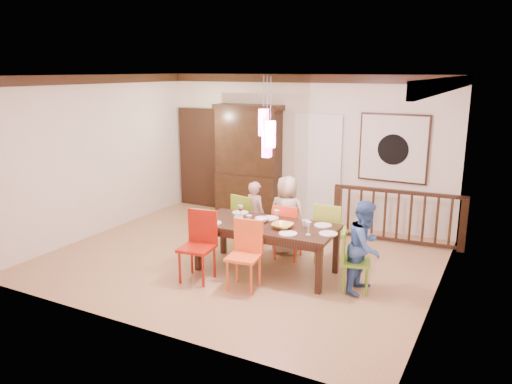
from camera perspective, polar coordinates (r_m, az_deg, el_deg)
The scene contains 37 objects.
floor at distance 8.18m, azimuth -1.75°, elevation -7.61°, with size 6.00×6.00×0.00m, color #AA8552.
ceiling at distance 7.61m, azimuth -1.92°, elevation 13.16°, with size 6.00×6.00×0.00m, color white.
wall_back at distance 9.98m, azimuth 5.28°, elevation 4.91°, with size 6.00×6.00×0.00m, color silver.
wall_left at distance 9.58m, azimuth -17.68°, elevation 3.94°, with size 5.00×5.00×0.00m, color silver.
wall_right at distance 6.84m, azimuth 20.62°, elevation -0.08°, with size 5.00×5.00×0.00m, color silver.
crown_molding at distance 7.61m, azimuth -1.91°, elevation 12.56°, with size 6.00×5.00×0.16m, color black, non-canonical shape.
panel_door at distance 11.13m, azimuth -6.37°, elevation 3.72°, with size 1.04×0.07×2.24m, color black.
white_doorway at distance 9.89m, azimuth 7.02°, elevation 2.43°, with size 0.97×0.05×2.22m, color silver.
painting at distance 9.39m, azimuth 15.43°, elevation 4.83°, with size 1.25×0.06×1.25m.
pendant_cluster at distance 7.15m, azimuth 1.26°, elevation 6.74°, with size 0.27×0.21×1.14m.
dining_table at distance 7.46m, azimuth 1.20°, elevation -4.30°, with size 2.13×1.02×0.75m.
chair_far_left at distance 8.52m, azimuth -0.87°, elevation -2.85°, with size 0.50×0.50×0.95m.
chair_far_mid at distance 8.07m, azimuth 3.72°, elevation -4.01°, with size 0.45×0.45×0.91m.
chair_far_right at distance 7.96m, azimuth 8.55°, elevation -4.08°, with size 0.45×0.45×0.98m.
chair_near_left at distance 7.23m, azimuth -6.80°, elevation -5.73°, with size 0.51×0.51×1.01m.
chair_near_mid at distance 6.94m, azimuth -1.42°, elevation -6.80°, with size 0.49×0.49×0.95m.
chair_end_right at distance 7.02m, azimuth 11.37°, elevation -7.27°, with size 0.48×0.48×0.86m.
china_hutch at distance 10.32m, azimuth -0.88°, elevation 3.60°, with size 1.46×0.46×2.30m.
balustrade at distance 9.08m, azimuth 15.87°, elevation -2.61°, with size 2.27×0.24×0.96m.
person_far_left at distance 8.49m, azimuth -0.09°, elevation -2.63°, with size 0.42×0.28×1.16m, color beige.
person_far_mid at distance 8.25m, azimuth 3.54°, elevation -2.63°, with size 0.64×0.42×1.31m, color #BBAC8D.
person_end_right at distance 6.99m, azimuth 12.36°, elevation -6.11°, with size 0.63×0.49×1.29m, color #3D64AC.
serving_bowl at distance 7.24m, azimuth 3.04°, elevation -3.90°, with size 0.30×0.30×0.07m, color gold.
small_bowl at distance 7.52m, azimuth 0.64°, elevation -3.21°, with size 0.21×0.21×0.07m, color white.
cup_left at distance 7.48m, azimuth -2.04°, elevation -3.16°, with size 0.14×0.14×0.11m, color silver.
cup_right at distance 7.35m, azimuth 5.65°, elevation -3.56°, with size 0.11×0.11×0.10m, color silver.
plate_far_left at distance 8.00m, azimuth -1.82°, elevation -2.37°, with size 0.26×0.26×0.01m, color white.
plate_far_mid at distance 7.71m, azimuth 1.65°, elevation -3.00°, with size 0.26×0.26×0.01m, color white.
plate_far_right at distance 7.42m, azimuth 7.66°, elevation -3.80°, with size 0.26×0.26×0.01m, color white.
plate_near_left at distance 7.50m, azimuth -4.96°, elevation -3.54°, with size 0.26×0.26×0.01m, color white.
plate_near_mid at distance 7.01m, azimuth 3.68°, elevation -4.77°, with size 0.26×0.26×0.01m, color white.
plate_end_right at distance 7.06m, azimuth 8.27°, elevation -4.73°, with size 0.26×0.26×0.01m, color white.
wine_glass_a at distance 7.76m, azimuth -1.77°, elevation -2.22°, with size 0.08×0.08×0.19m, color #590C19, non-canonical shape.
wine_glass_b at distance 7.49m, azimuth 2.39°, elevation -2.80°, with size 0.08×0.08×0.19m, color silver, non-canonical shape.
wine_glass_c at distance 7.23m, azimuth -0.79°, elevation -3.41°, with size 0.08×0.08×0.19m, color #590C19, non-canonical shape.
wine_glass_d at distance 6.98m, azimuth 6.01°, elevation -4.14°, with size 0.08×0.08×0.19m, color silver, non-canonical shape.
napkin at distance 7.21m, azimuth -0.70°, elevation -4.20°, with size 0.18×0.14×0.01m, color #D83359.
Camera 1 is at (3.76, -6.62, 2.99)m, focal length 35.00 mm.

